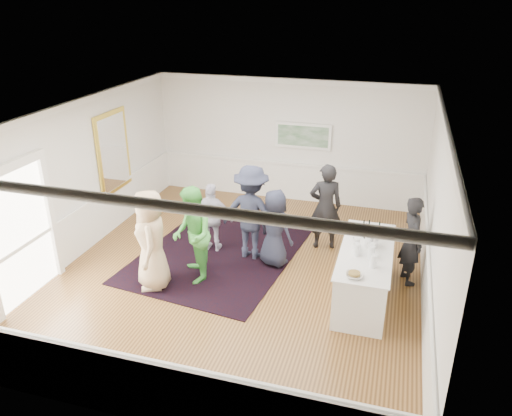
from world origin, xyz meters
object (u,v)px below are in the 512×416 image
(guest_tan, at_px, (151,240))
(guest_dark_b, at_px, (325,207))
(guest_lilac, at_px, (212,218))
(guest_green, at_px, (192,235))
(ice_bucket, at_px, (372,241))
(guest_dark_a, at_px, (251,213))
(nut_bowl, at_px, (354,274))
(bartender, at_px, (412,240))
(guest_navy, at_px, (275,228))
(serving_table, at_px, (364,274))

(guest_tan, height_order, guest_dark_b, guest_tan)
(guest_lilac, distance_m, guest_dark_b, 2.41)
(guest_green, bearing_deg, guest_tan, -83.07)
(ice_bucket, bearing_deg, guest_green, -172.33)
(guest_green, bearing_deg, ice_bucket, 68.49)
(guest_lilac, relative_size, guest_dark_a, 0.76)
(guest_lilac, height_order, nut_bowl, guest_lilac)
(guest_green, height_order, ice_bucket, guest_green)
(bartender, height_order, guest_navy, bartender)
(bartender, distance_m, guest_green, 4.13)
(guest_dark_a, xyz_separation_m, guest_dark_b, (1.38, 0.86, -0.05))
(guest_tan, distance_m, guest_green, 0.77)
(guest_dark_b, relative_size, ice_bucket, 7.33)
(guest_lilac, bearing_deg, guest_green, 90.06)
(guest_green, bearing_deg, nut_bowl, 48.36)
(guest_lilac, height_order, guest_navy, guest_navy)
(serving_table, bearing_deg, guest_tan, -169.16)
(guest_dark_a, height_order, guest_navy, guest_dark_a)
(guest_dark_a, bearing_deg, bartender, -176.60)
(serving_table, bearing_deg, guest_dark_b, 120.17)
(bartender, distance_m, guest_tan, 4.86)
(serving_table, distance_m, guest_green, 3.25)
(guest_navy, xyz_separation_m, nut_bowl, (1.74, -1.68, 0.20))
(bartender, distance_m, guest_dark_b, 2.02)
(serving_table, distance_m, guest_navy, 2.02)
(guest_dark_b, bearing_deg, guest_tan, 24.87)
(ice_bucket, bearing_deg, guest_lilac, 167.21)
(guest_lilac, relative_size, nut_bowl, 5.36)
(bartender, bearing_deg, guest_dark_a, 68.01)
(guest_tan, height_order, guest_dark_a, guest_dark_a)
(serving_table, relative_size, guest_dark_b, 1.26)
(bartender, distance_m, guest_lilac, 4.05)
(ice_bucket, xyz_separation_m, nut_bowl, (-0.18, -1.12, -0.08))
(guest_tan, height_order, guest_lilac, guest_tan)
(serving_table, distance_m, guest_tan, 3.93)
(guest_dark_a, bearing_deg, ice_bucket, 168.32)
(serving_table, height_order, guest_dark_b, guest_dark_b)
(guest_dark_b, bearing_deg, bartender, 135.84)
(nut_bowl, bearing_deg, guest_green, 167.54)
(bartender, relative_size, guest_dark_b, 0.92)
(guest_tan, bearing_deg, bartender, 83.14)
(serving_table, height_order, guest_tan, guest_tan)
(bartender, xyz_separation_m, guest_dark_b, (-1.79, 0.94, 0.08))
(serving_table, bearing_deg, nut_bowl, -96.91)
(guest_tan, height_order, guest_green, guest_tan)
(guest_navy, bearing_deg, serving_table, -174.26)
(bartender, bearing_deg, serving_table, 115.69)
(guest_tan, xyz_separation_m, guest_lilac, (0.56, 1.65, -0.21))
(guest_lilac, bearing_deg, guest_tan, 68.40)
(guest_navy, bearing_deg, bartender, -151.16)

